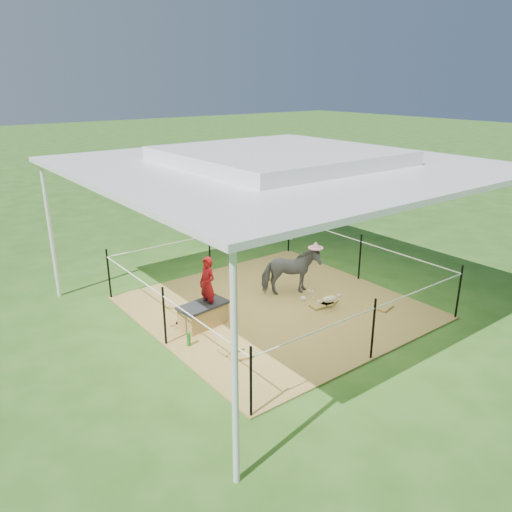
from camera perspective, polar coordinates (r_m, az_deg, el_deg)
ground at (r=9.26m, az=2.26°, el=-5.96°), size 90.00×90.00×0.00m
hay_patch at (r=9.25m, az=2.26°, el=-5.87°), size 4.60×4.60×0.03m
canopy_tent at (r=8.46m, az=2.51°, el=10.75°), size 6.30×6.30×2.90m
rope_fence at (r=9.00m, az=2.32°, el=-2.25°), size 4.54×4.54×1.00m
straw_bale at (r=8.54m, az=-6.03°, el=-6.81°), size 0.83×0.49×0.35m
dark_cloth at (r=8.46m, az=-6.07°, el=-5.60°), size 0.89×0.54×0.04m
woman at (r=8.32m, az=-5.60°, el=-2.61°), size 0.27×0.37×0.95m
green_bottle at (r=7.98m, az=-7.70°, el=-9.41°), size 0.07×0.07×0.22m
pony at (r=9.61m, az=3.98°, el=-1.78°), size 1.21×0.90×0.93m
pink_hat at (r=9.43m, az=4.05°, el=1.22°), size 0.29×0.29×0.13m
foal at (r=9.12m, az=8.42°, el=-4.73°), size 0.94×0.66×0.47m
trash_barrel at (r=16.14m, az=-1.73°, el=6.83°), size 0.63×0.63×0.88m
picnic_table_near at (r=16.92m, az=-9.45°, el=7.04°), size 2.25×1.90×0.80m
picnic_table_far at (r=18.51m, az=-3.72°, el=8.24°), size 1.99×1.59×0.75m
distant_person at (r=16.84m, az=-7.93°, el=7.48°), size 0.53×0.43×1.05m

